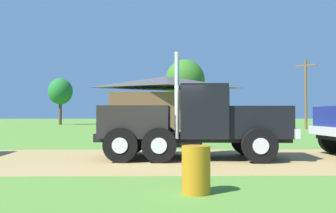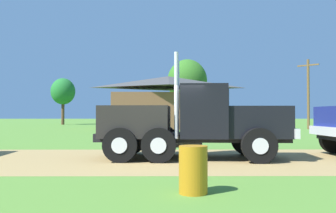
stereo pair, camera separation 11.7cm
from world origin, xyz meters
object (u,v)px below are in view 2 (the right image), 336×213
at_px(truck_foreground_white, 192,123).
at_px(shed_building, 168,103).
at_px(steel_barrel, 193,170).
at_px(utility_pole_near, 308,92).

xyz_separation_m(truck_foreground_white, shed_building, (-0.69, 25.27, 1.45)).
bearing_deg(steel_barrel, shed_building, 90.54).
bearing_deg(utility_pole_near, shed_building, 173.38).
height_order(shed_building, utility_pole_near, utility_pole_near).
bearing_deg(truck_foreground_white, utility_pole_near, 59.87).
xyz_separation_m(truck_foreground_white, utility_pole_near, (13.70, 23.60, 2.57)).
bearing_deg(utility_pole_near, truck_foreground_white, -120.13).
distance_m(steel_barrel, shed_building, 30.87).
height_order(steel_barrel, shed_building, shed_building).
xyz_separation_m(steel_barrel, shed_building, (-0.29, 30.79, 2.23)).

